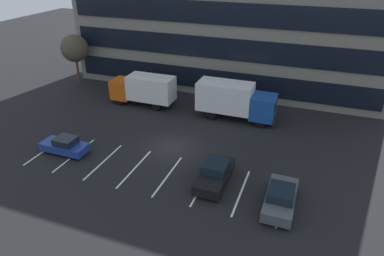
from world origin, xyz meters
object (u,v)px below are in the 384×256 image
sedan_navy (65,146)px  box_truck_blue (235,99)px  sedan_black (215,174)px  sedan_charcoal (281,198)px  box_truck_orange (144,89)px  bare_tree (75,48)px

sedan_navy → box_truck_blue: bearing=44.5°
sedan_navy → sedan_black: sedan_black is taller
sedan_charcoal → sedan_black: sedan_black is taller
sedan_navy → sedan_black: size_ratio=0.88×
box_truck_orange → bare_tree: (-10.62, 2.97, 2.61)m
box_truck_blue → bare_tree: bare_tree is taller
box_truck_orange → sedan_charcoal: box_truck_orange is taller
box_truck_orange → sedan_black: bearing=-43.8°
box_truck_blue → sedan_navy: bearing=-135.5°
sedan_charcoal → box_truck_orange: bearing=143.5°
sedan_charcoal → sedan_black: (-4.80, 1.09, 0.01)m
sedan_charcoal → sedan_navy: sedan_charcoal is taller
box_truck_orange → bare_tree: 11.34m
sedan_navy → bare_tree: (-9.10, 14.16, 3.80)m
box_truck_orange → sedan_charcoal: (16.09, -11.93, -1.10)m
sedan_charcoal → sedan_navy: bearing=177.6°
sedan_black → sedan_navy: bearing=-178.4°
box_truck_blue → sedan_black: (1.37, -10.90, -1.27)m
box_truck_blue → bare_tree: (-20.56, 2.91, 2.43)m
sedan_navy → sedan_black: bearing=1.6°
sedan_charcoal → bare_tree: (-26.72, 14.90, 3.71)m
box_truck_blue → sedan_navy: size_ratio=1.98×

